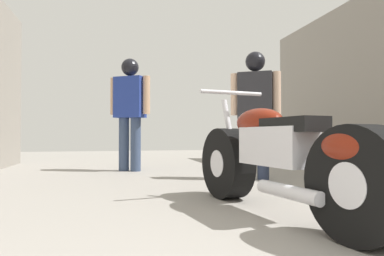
{
  "coord_description": "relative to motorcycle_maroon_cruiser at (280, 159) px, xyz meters",
  "views": [
    {
      "loc": [
        -1.02,
        0.33,
        0.59
      ],
      "look_at": [
        -0.2,
        3.98,
        0.66
      ],
      "focal_mm": 32.06,
      "sensor_mm": 36.0,
      "label": 1
    }
  ],
  "objects": [
    {
      "name": "mechanic_in_blue",
      "position": [
        -0.93,
        3.37,
        0.68
      ],
      "size": [
        0.67,
        0.48,
        1.83
      ],
      "color": "#384766",
      "rests_on": "ground_plane"
    },
    {
      "name": "motorcycle_maroon_cruiser",
      "position": [
        0.0,
        0.0,
        0.0
      ],
      "size": [
        0.73,
        2.12,
        0.99
      ],
      "color": "black",
      "rests_on": "ground_plane"
    },
    {
      "name": "mechanic_with_helmet",
      "position": [
        0.65,
        1.96,
        0.6
      ],
      "size": [
        0.63,
        0.43,
        1.69
      ],
      "color": "#2D3851",
      "rests_on": "ground_plane"
    },
    {
      "name": "ground_plane",
      "position": [
        -0.14,
        1.19,
        -0.41
      ],
      "size": [
        18.19,
        18.19,
        0.0
      ],
      "primitive_type": "plane",
      "color": "gray"
    }
  ]
}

